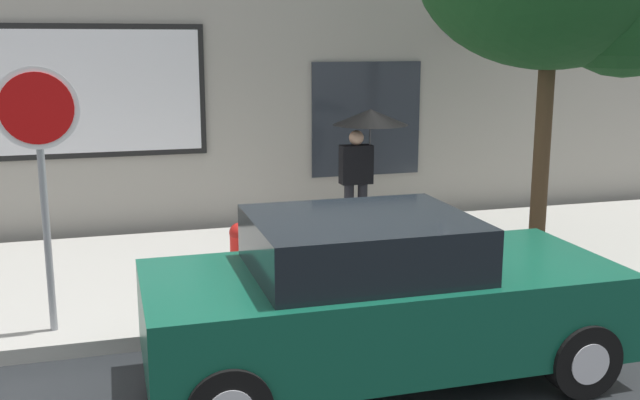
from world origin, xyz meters
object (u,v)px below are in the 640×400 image
at_px(parked_car, 378,299).
at_px(stop_sign, 40,148).
at_px(fire_hydrant, 240,256).
at_px(pedestrian_with_umbrella, 366,134).

xyz_separation_m(parked_car, stop_sign, (-2.78, 1.53, 1.22)).
bearing_deg(stop_sign, fire_hydrant, 22.38).
bearing_deg(fire_hydrant, parked_car, -71.16).
bearing_deg(parked_car, fire_hydrant, 108.84).
xyz_separation_m(parked_car, fire_hydrant, (-0.80, 2.34, -0.20)).
height_order(parked_car, pedestrian_with_umbrella, pedestrian_with_umbrella).
xyz_separation_m(fire_hydrant, stop_sign, (-1.98, -0.81, 1.43)).
relative_size(parked_car, pedestrian_with_umbrella, 2.22).
height_order(fire_hydrant, stop_sign, stop_sign).
bearing_deg(stop_sign, pedestrian_with_umbrella, 32.12).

